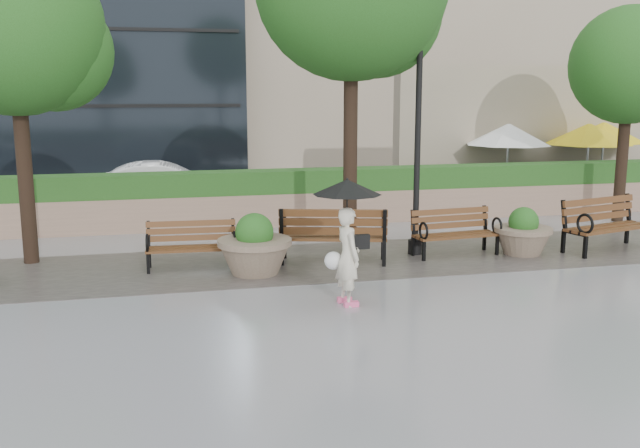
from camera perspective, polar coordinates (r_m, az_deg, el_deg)
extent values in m
plane|color=gray|center=(10.91, 0.85, -6.83)|extent=(100.00, 100.00, 0.00)
cube|color=#383330|center=(13.73, -2.20, -3.12)|extent=(28.00, 3.20, 0.01)
cube|color=#A07E67|center=(17.51, -4.72, 1.19)|extent=(24.00, 0.80, 0.80)
cube|color=#184617|center=(17.41, -4.75, 3.39)|extent=(24.00, 0.75, 0.55)
cube|color=tan|center=(23.45, 17.82, 7.07)|extent=(10.00, 0.60, 4.00)
cube|color=#184617|center=(21.47, 19.44, 2.52)|extent=(8.00, 0.50, 0.90)
cube|color=black|center=(21.49, -6.30, 1.86)|extent=(40.00, 7.00, 0.00)
cube|color=brown|center=(13.35, -10.24, -1.93)|extent=(1.68, 0.59, 0.05)
cube|color=brown|center=(13.54, -10.27, -0.52)|extent=(1.65, 0.21, 0.39)
cube|color=black|center=(13.42, -10.21, -2.71)|extent=(1.68, 0.68, 0.42)
torus|color=black|center=(13.18, -13.65, -1.49)|extent=(0.07, 0.34, 0.34)
torus|color=black|center=(13.17, -6.87, -1.28)|extent=(0.07, 0.34, 0.34)
cube|color=brown|center=(13.68, 1.07, -1.05)|extent=(2.13, 1.14, 0.06)
cube|color=brown|center=(13.30, 1.05, 0.16)|extent=(2.00, 0.68, 0.48)
cube|color=black|center=(13.70, 1.07, -2.05)|extent=(2.16, 1.25, 0.52)
torus|color=black|center=(13.85, 5.08, -0.08)|extent=(0.17, 0.42, 0.42)
torus|color=black|center=(13.89, -2.88, -0.02)|extent=(0.17, 0.42, 0.42)
cube|color=brown|center=(14.47, 10.85, -0.89)|extent=(1.77, 0.68, 0.05)
cube|color=brown|center=(14.64, 10.37, 0.45)|extent=(1.74, 0.28, 0.41)
cube|color=black|center=(14.53, 10.76, -1.65)|extent=(1.78, 0.78, 0.44)
torus|color=black|center=(13.90, 8.28, -0.55)|extent=(0.08, 0.36, 0.36)
torus|color=black|center=(14.71, 13.98, -0.14)|extent=(0.08, 0.36, 0.36)
cube|color=brown|center=(15.77, 22.14, -0.28)|extent=(2.11, 1.11, 0.06)
cube|color=brown|center=(15.91, 21.36, 1.14)|extent=(1.99, 0.66, 0.47)
cube|color=black|center=(15.84, 21.98, -1.10)|extent=(2.14, 1.22, 0.52)
torus|color=black|center=(14.89, 20.44, 0.01)|extent=(0.16, 0.42, 0.42)
cylinder|color=#7F6B56|center=(12.84, -5.25, -1.45)|extent=(1.33, 1.33, 0.11)
sphere|color=#1E4513|center=(12.80, -5.27, -0.65)|extent=(0.69, 0.69, 0.69)
cylinder|color=#7F6B56|center=(14.90, 15.95, -0.43)|extent=(1.16, 1.16, 0.09)
sphere|color=#1E4513|center=(14.87, 15.98, 0.17)|extent=(0.60, 0.60, 0.60)
cylinder|color=black|center=(14.25, 7.81, 6.24)|extent=(0.12, 0.12, 4.40)
cylinder|color=black|center=(14.55, 7.61, -1.83)|extent=(0.28, 0.28, 0.30)
sphere|color=black|center=(14.26, 8.05, 15.29)|extent=(0.24, 0.24, 0.24)
cylinder|color=black|center=(14.50, -22.62, 5.03)|extent=(0.28, 0.28, 4.11)
sphere|color=#1E4513|center=(14.49, -23.31, 14.30)|extent=(3.23, 3.23, 3.23)
sphere|color=#1E4513|center=(14.68, -20.63, 12.82)|extent=(2.26, 2.26, 2.26)
cylinder|color=black|center=(14.24, 2.45, 7.45)|extent=(0.28, 0.28, 4.95)
sphere|color=#1E4513|center=(14.76, 4.54, 16.62)|extent=(2.63, 2.63, 2.63)
cylinder|color=black|center=(19.38, 23.06, 5.49)|extent=(0.28, 0.28, 3.61)
sphere|color=#1E4513|center=(19.33, 23.51, 11.59)|extent=(2.87, 2.87, 2.87)
cylinder|color=black|center=(21.74, 14.60, 1.81)|extent=(0.40, 0.40, 0.10)
cylinder|color=#99999E|center=(21.61, 14.73, 4.56)|extent=(0.06, 0.06, 2.20)
cone|color=white|center=(21.54, 14.84, 6.94)|extent=(2.50, 2.50, 0.60)
cylinder|color=black|center=(22.61, 20.40, 1.81)|extent=(0.40, 0.40, 0.10)
cylinder|color=#99999E|center=(22.48, 20.57, 4.46)|extent=(0.06, 0.06, 2.20)
cone|color=gold|center=(22.41, 20.72, 6.74)|extent=(2.50, 2.50, 0.60)
cylinder|color=black|center=(23.67, 21.43, 2.12)|extent=(0.40, 0.40, 0.10)
cylinder|color=#99999E|center=(23.55, 21.61, 4.64)|extent=(0.06, 0.06, 2.20)
cone|color=gold|center=(23.48, 21.76, 6.82)|extent=(2.50, 2.50, 0.60)
imported|color=white|center=(20.62, -12.38, 3.09)|extent=(3.92, 1.47, 1.28)
imported|color=beige|center=(10.95, 2.26, -2.35)|extent=(0.49, 0.64, 1.63)
cube|color=#F2598C|center=(11.25, 1.98, -6.06)|extent=(0.13, 0.24, 0.08)
cube|color=#F2598C|center=(11.03, 2.53, -6.42)|extent=(0.13, 0.24, 0.08)
cube|color=black|center=(11.05, 3.20, -1.43)|extent=(0.15, 0.32, 0.22)
sphere|color=white|center=(11.12, 1.08, -2.95)|extent=(0.28, 0.28, 0.28)
cylinder|color=black|center=(10.87, 2.17, 0.84)|extent=(0.02, 0.02, 0.86)
cone|color=black|center=(10.81, 2.19, 2.96)|extent=(1.06, 1.06, 0.22)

